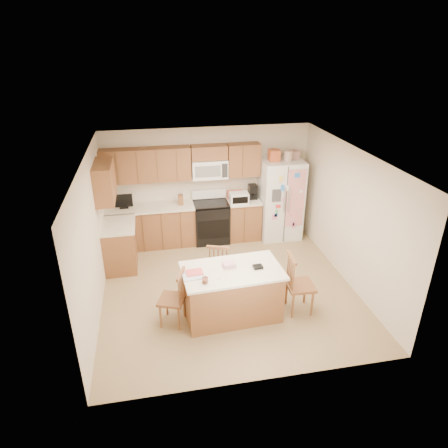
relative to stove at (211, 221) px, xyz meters
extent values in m
plane|color=#8E7454|center=(0.00, -1.94, -0.47)|extent=(4.50, 4.50, 0.00)
cube|color=beige|center=(0.00, 0.31, 0.78)|extent=(4.50, 0.10, 2.50)
cube|color=beige|center=(0.00, -4.19, 0.78)|extent=(4.50, 0.10, 2.50)
cube|color=beige|center=(-2.25, -1.94, 0.78)|extent=(0.10, 4.50, 2.50)
cube|color=beige|center=(2.25, -1.94, 0.78)|extent=(0.10, 4.50, 2.50)
cube|color=white|center=(0.00, -1.94, 2.03)|extent=(4.50, 4.50, 0.04)
cube|color=brown|center=(-1.31, 0.01, -0.03)|extent=(1.87, 0.60, 0.88)
cube|color=brown|center=(0.74, 0.01, -0.03)|extent=(0.72, 0.60, 0.88)
cube|color=brown|center=(-1.95, -0.76, -0.03)|extent=(0.60, 0.95, 0.88)
cube|color=beige|center=(-1.31, 0.00, 0.43)|extent=(1.87, 0.64, 0.04)
cube|color=beige|center=(0.74, 0.00, 0.43)|extent=(0.72, 0.64, 0.04)
cube|color=beige|center=(-1.94, -0.76, 0.43)|extent=(0.64, 0.95, 0.04)
cube|color=brown|center=(-1.32, 0.15, 1.33)|extent=(1.85, 0.33, 0.70)
cube|color=brown|center=(0.75, 0.15, 1.33)|extent=(0.70, 0.33, 0.70)
cube|color=brown|center=(0.00, 0.15, 1.53)|extent=(0.76, 0.33, 0.29)
cube|color=brown|center=(-2.08, -0.76, 1.33)|extent=(0.33, 0.95, 0.70)
cube|color=brown|center=(-1.90, -0.02, 1.33)|extent=(0.02, 0.01, 0.66)
cube|color=brown|center=(-1.90, -0.29, -0.03)|extent=(0.02, 0.01, 0.84)
cube|color=brown|center=(-1.50, -0.02, 1.33)|extent=(0.02, 0.01, 0.66)
cube|color=brown|center=(-1.50, -0.29, -0.03)|extent=(0.02, 0.01, 0.84)
cube|color=brown|center=(-1.10, -0.02, 1.33)|extent=(0.02, 0.01, 0.66)
cube|color=brown|center=(-1.10, -0.29, -0.03)|extent=(0.02, 0.01, 0.84)
cube|color=brown|center=(-0.70, -0.02, 1.33)|extent=(0.01, 0.01, 0.66)
cube|color=brown|center=(-0.70, -0.29, -0.03)|extent=(0.01, 0.01, 0.84)
cube|color=brown|center=(0.70, -0.02, 1.33)|extent=(0.01, 0.01, 0.66)
cube|color=brown|center=(0.70, -0.29, -0.03)|extent=(0.01, 0.01, 0.84)
cube|color=white|center=(0.00, 0.12, 1.18)|extent=(0.76, 0.38, 0.40)
cube|color=slate|center=(-0.06, -0.07, 1.18)|extent=(0.54, 0.01, 0.24)
cube|color=#262626|center=(0.30, -0.07, 1.18)|extent=(0.12, 0.01, 0.30)
cube|color=brown|center=(-0.65, 0.01, 0.56)|extent=(0.10, 0.14, 0.22)
cube|color=black|center=(-1.85, 0.03, 0.46)|extent=(0.18, 0.12, 0.02)
cube|color=black|center=(-1.85, 0.03, 0.62)|extent=(0.38, 0.03, 0.28)
cube|color=#D9422B|center=(0.58, 0.09, 0.54)|extent=(0.35, 0.22, 0.18)
cube|color=white|center=(0.60, -0.14, 0.56)|extent=(0.40, 0.28, 0.23)
cube|color=black|center=(0.60, -0.28, 0.56)|extent=(0.34, 0.01, 0.15)
cube|color=black|center=(0.96, 0.06, 0.61)|extent=(0.18, 0.22, 0.32)
cylinder|color=black|center=(0.96, -0.01, 0.54)|extent=(0.12, 0.12, 0.12)
cube|color=black|center=(0.00, -0.01, -0.03)|extent=(0.76, 0.64, 0.88)
cube|color=black|center=(0.00, -0.33, -0.05)|extent=(0.68, 0.01, 0.42)
cube|color=black|center=(0.00, -0.01, 0.43)|extent=(0.76, 0.64, 0.03)
cube|color=white|center=(0.00, 0.25, 0.56)|extent=(0.76, 0.10, 0.20)
cube|color=white|center=(1.57, -0.06, 0.43)|extent=(0.90, 0.75, 1.80)
cube|color=#4C4C4C|center=(1.57, -0.44, 0.43)|extent=(0.02, 0.01, 1.75)
cube|color=silver|center=(1.52, -0.47, 0.58)|extent=(0.02, 0.03, 0.55)
cube|color=silver|center=(1.62, -0.47, 0.58)|extent=(0.02, 0.03, 0.55)
cube|color=#3F3F44|center=(1.35, -0.44, 0.68)|extent=(0.20, 0.01, 0.28)
cube|color=#D84C59|center=(1.77, -0.44, 0.58)|extent=(0.42, 0.01, 1.30)
cube|color=#B64F28|center=(1.37, -0.06, 1.45)|extent=(0.22, 0.22, 0.24)
cylinder|color=tan|center=(1.67, -0.11, 1.44)|extent=(0.18, 0.18, 0.22)
cube|color=#9C7066|center=(1.85, 0.02, 1.42)|extent=(0.18, 0.20, 0.18)
cube|color=brown|center=(-0.09, -2.72, -0.06)|extent=(1.55, 0.93, 0.83)
cube|color=beige|center=(-0.09, -2.72, 0.37)|extent=(1.64, 1.02, 0.04)
cylinder|color=#B64F28|center=(-0.57, -3.01, 0.42)|extent=(0.08, 0.08, 0.06)
cylinder|color=white|center=(-0.57, -3.01, 0.44)|extent=(0.09, 0.09, 0.09)
cube|color=pink|center=(-0.12, -2.62, 0.43)|extent=(0.21, 0.16, 0.07)
cube|color=black|center=(0.32, -2.74, 0.41)|extent=(0.16, 0.13, 0.04)
cube|color=white|center=(-0.74, -2.80, 0.40)|extent=(0.31, 0.26, 0.01)
cube|color=#D84C4C|center=(-0.70, -2.72, 0.41)|extent=(0.27, 0.21, 0.01)
cylinder|color=white|center=(-0.38, -2.96, 0.40)|extent=(0.13, 0.06, 0.01)
cube|color=brown|center=(-1.07, -2.75, -0.03)|extent=(0.52, 0.53, 0.04)
cylinder|color=brown|center=(-1.15, -2.54, -0.26)|extent=(0.04, 0.04, 0.42)
cylinder|color=brown|center=(-1.27, -2.85, -0.26)|extent=(0.04, 0.04, 0.42)
cylinder|color=brown|center=(-0.87, -2.64, -0.26)|extent=(0.04, 0.04, 0.42)
cylinder|color=brown|center=(-0.99, -2.95, -0.26)|extent=(0.04, 0.04, 0.42)
cylinder|color=brown|center=(-0.86, -2.67, 0.23)|extent=(0.02, 0.02, 0.47)
cylinder|color=brown|center=(-0.89, -2.74, 0.23)|extent=(0.02, 0.02, 0.47)
cylinder|color=brown|center=(-0.91, -2.80, 0.23)|extent=(0.02, 0.02, 0.47)
cylinder|color=brown|center=(-0.94, -2.87, 0.23)|extent=(0.02, 0.02, 0.47)
cylinder|color=brown|center=(-0.97, -2.94, 0.23)|extent=(0.02, 0.02, 0.47)
cube|color=brown|center=(-0.91, -2.80, 0.46)|extent=(0.18, 0.38, 0.05)
cube|color=brown|center=(-0.15, -1.96, -0.02)|extent=(0.53, 0.52, 0.05)
cylinder|color=brown|center=(0.06, -1.87, -0.26)|extent=(0.04, 0.04, 0.43)
cylinder|color=brown|center=(-0.26, -1.76, -0.26)|extent=(0.04, 0.04, 0.43)
cylinder|color=brown|center=(-0.04, -2.16, -0.26)|extent=(0.04, 0.04, 0.43)
cylinder|color=brown|center=(-0.36, -2.04, -0.26)|extent=(0.04, 0.04, 0.43)
cylinder|color=brown|center=(-0.07, -2.17, 0.24)|extent=(0.02, 0.02, 0.48)
cylinder|color=brown|center=(-0.14, -2.14, 0.24)|extent=(0.02, 0.02, 0.48)
cylinder|color=brown|center=(-0.21, -2.12, 0.24)|extent=(0.02, 0.02, 0.48)
cylinder|color=brown|center=(-0.28, -2.09, 0.24)|extent=(0.02, 0.02, 0.48)
cylinder|color=brown|center=(-0.35, -2.06, 0.24)|extent=(0.02, 0.02, 0.48)
cube|color=brown|center=(-0.21, -2.12, 0.48)|extent=(0.39, 0.17, 0.05)
cube|color=brown|center=(1.04, -2.82, 0.01)|extent=(0.46, 0.48, 0.05)
cylinder|color=brown|center=(1.19, -3.01, -0.24)|extent=(0.04, 0.04, 0.47)
cylinder|color=brown|center=(1.21, -2.64, -0.24)|extent=(0.04, 0.04, 0.47)
cylinder|color=brown|center=(0.87, -2.99, -0.24)|extent=(0.04, 0.04, 0.47)
cylinder|color=brown|center=(0.89, -2.63, -0.24)|extent=(0.04, 0.04, 0.47)
cylinder|color=brown|center=(0.85, -2.97, 0.30)|extent=(0.02, 0.02, 0.52)
cylinder|color=brown|center=(0.85, -2.89, 0.30)|extent=(0.02, 0.02, 0.52)
cylinder|color=brown|center=(0.86, -2.81, 0.30)|extent=(0.02, 0.02, 0.52)
cylinder|color=brown|center=(0.86, -2.73, 0.30)|extent=(0.02, 0.02, 0.52)
cylinder|color=brown|center=(0.86, -2.65, 0.30)|extent=(0.02, 0.02, 0.52)
cube|color=brown|center=(0.86, -2.81, 0.56)|extent=(0.07, 0.44, 0.05)
camera|label=1|loc=(-1.24, -8.00, 3.75)|focal=32.00mm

